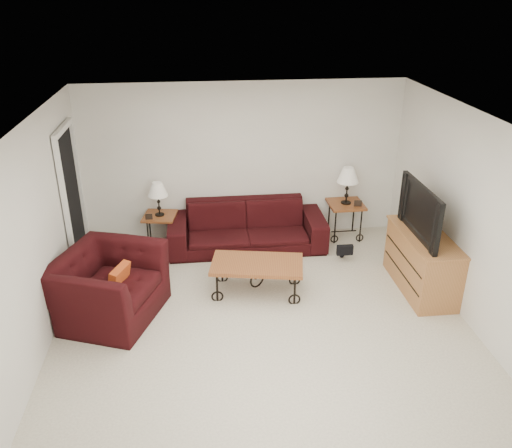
{
  "coord_description": "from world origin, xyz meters",
  "views": [
    {
      "loc": [
        -0.68,
        -5.37,
        3.82
      ],
      "look_at": [
        0.0,
        0.7,
        1.0
      ],
      "focal_mm": 36.9,
      "sensor_mm": 36.0,
      "label": 1
    }
  ],
  "objects_px": {
    "side_table_left": "(161,231)",
    "sofa": "(247,226)",
    "armchair": "(108,286)",
    "coffee_table": "(257,278)",
    "backpack": "(343,243)",
    "television": "(429,211)",
    "tv_stand": "(422,262)",
    "side_table_right": "(345,220)",
    "lamp_right": "(347,186)",
    "lamp_left": "(158,199)"
  },
  "relations": [
    {
      "from": "tv_stand",
      "to": "backpack",
      "type": "height_order",
      "value": "tv_stand"
    },
    {
      "from": "lamp_left",
      "to": "backpack",
      "type": "xyz_separation_m",
      "value": [
        2.74,
        -0.71,
        -0.56
      ]
    },
    {
      "from": "television",
      "to": "side_table_right",
      "type": "bearing_deg",
      "value": -160.49
    },
    {
      "from": "lamp_right",
      "to": "sofa",
      "type": "bearing_deg",
      "value": -173.65
    },
    {
      "from": "tv_stand",
      "to": "television",
      "type": "xyz_separation_m",
      "value": [
        -0.02,
        0.0,
        0.75
      ]
    },
    {
      "from": "side_table_left",
      "to": "side_table_right",
      "type": "xyz_separation_m",
      "value": [
        2.95,
        -0.0,
        0.03
      ]
    },
    {
      "from": "sofa",
      "to": "armchair",
      "type": "distance_m",
      "value": 2.52
    },
    {
      "from": "tv_stand",
      "to": "television",
      "type": "distance_m",
      "value": 0.75
    },
    {
      "from": "backpack",
      "to": "side_table_right",
      "type": "bearing_deg",
      "value": 91.89
    },
    {
      "from": "lamp_left",
      "to": "armchair",
      "type": "distance_m",
      "value": 1.98
    },
    {
      "from": "coffee_table",
      "to": "television",
      "type": "distance_m",
      "value": 2.39
    },
    {
      "from": "lamp_right",
      "to": "backpack",
      "type": "relative_size",
      "value": 1.24
    },
    {
      "from": "coffee_table",
      "to": "backpack",
      "type": "height_order",
      "value": "backpack"
    },
    {
      "from": "coffee_table",
      "to": "backpack",
      "type": "xyz_separation_m",
      "value": [
        1.39,
        0.83,
        0.02
      ]
    },
    {
      "from": "side_table_right",
      "to": "lamp_left",
      "type": "relative_size",
      "value": 1.12
    },
    {
      "from": "side_table_left",
      "to": "coffee_table",
      "type": "distance_m",
      "value": 2.04
    },
    {
      "from": "television",
      "to": "lamp_left",
      "type": "bearing_deg",
      "value": -115.22
    },
    {
      "from": "side_table_left",
      "to": "television",
      "type": "relative_size",
      "value": 0.45
    },
    {
      "from": "armchair",
      "to": "tv_stand",
      "type": "height_order",
      "value": "armchair"
    },
    {
      "from": "tv_stand",
      "to": "coffee_table",
      "type": "bearing_deg",
      "value": 176.45
    },
    {
      "from": "tv_stand",
      "to": "backpack",
      "type": "bearing_deg",
      "value": 130.56
    },
    {
      "from": "side_table_right",
      "to": "lamp_left",
      "type": "xyz_separation_m",
      "value": [
        -2.95,
        0.0,
        0.5
      ]
    },
    {
      "from": "side_table_right",
      "to": "armchair",
      "type": "height_order",
      "value": "armchair"
    },
    {
      "from": "side_table_left",
      "to": "tv_stand",
      "type": "bearing_deg",
      "value": -25.1
    },
    {
      "from": "lamp_right",
      "to": "backpack",
      "type": "bearing_deg",
      "value": -106.87
    },
    {
      "from": "backpack",
      "to": "sofa",
      "type": "bearing_deg",
      "value": 178.25
    },
    {
      "from": "sofa",
      "to": "side_table_right",
      "type": "distance_m",
      "value": 1.63
    },
    {
      "from": "tv_stand",
      "to": "backpack",
      "type": "xyz_separation_m",
      "value": [
        -0.83,
        0.96,
        -0.16
      ]
    },
    {
      "from": "side_table_right",
      "to": "tv_stand",
      "type": "height_order",
      "value": "tv_stand"
    },
    {
      "from": "side_table_left",
      "to": "sofa",
      "type": "bearing_deg",
      "value": -7.68
    },
    {
      "from": "side_table_right",
      "to": "coffee_table",
      "type": "xyz_separation_m",
      "value": [
        -1.61,
        -1.53,
        -0.07
      ]
    },
    {
      "from": "sofa",
      "to": "side_table_left",
      "type": "bearing_deg",
      "value": 172.32
    },
    {
      "from": "sofa",
      "to": "coffee_table",
      "type": "height_order",
      "value": "sofa"
    },
    {
      "from": "side_table_right",
      "to": "coffee_table",
      "type": "distance_m",
      "value": 2.22
    },
    {
      "from": "side_table_left",
      "to": "television",
      "type": "distance_m",
      "value": 4.02
    },
    {
      "from": "coffee_table",
      "to": "television",
      "type": "relative_size",
      "value": 1.0
    },
    {
      "from": "tv_stand",
      "to": "side_table_left",
      "type": "bearing_deg",
      "value": 154.9
    },
    {
      "from": "side_table_left",
      "to": "television",
      "type": "xyz_separation_m",
      "value": [
        3.55,
        -1.67,
        0.88
      ]
    },
    {
      "from": "television",
      "to": "backpack",
      "type": "distance_m",
      "value": 1.55
    },
    {
      "from": "coffee_table",
      "to": "backpack",
      "type": "distance_m",
      "value": 1.62
    },
    {
      "from": "side_table_right",
      "to": "armchair",
      "type": "bearing_deg",
      "value": -151.95
    },
    {
      "from": "sofa",
      "to": "armchair",
      "type": "relative_size",
      "value": 1.89
    },
    {
      "from": "television",
      "to": "sofa",
      "type": "bearing_deg",
      "value": -123.99
    },
    {
      "from": "armchair",
      "to": "backpack",
      "type": "height_order",
      "value": "armchair"
    },
    {
      "from": "lamp_left",
      "to": "coffee_table",
      "type": "height_order",
      "value": "lamp_left"
    },
    {
      "from": "sofa",
      "to": "armchair",
      "type": "height_order",
      "value": "armchair"
    },
    {
      "from": "lamp_right",
      "to": "armchair",
      "type": "distance_m",
      "value": 3.99
    },
    {
      "from": "sofa",
      "to": "lamp_right",
      "type": "bearing_deg",
      "value": 6.35
    },
    {
      "from": "lamp_right",
      "to": "armchair",
      "type": "bearing_deg",
      "value": -151.95
    },
    {
      "from": "armchair",
      "to": "tv_stand",
      "type": "bearing_deg",
      "value": -66.45
    }
  ]
}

